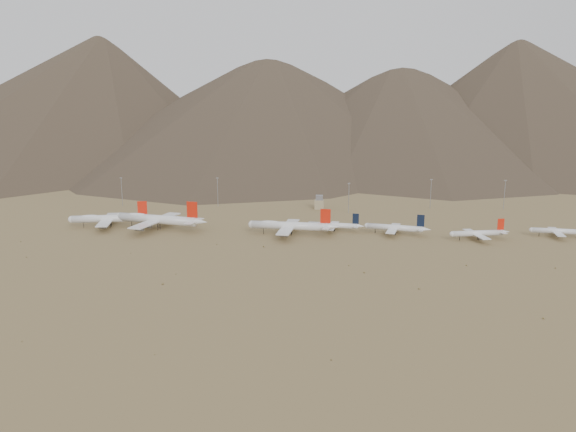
# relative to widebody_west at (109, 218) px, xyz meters

# --- Properties ---
(ground) EXTENTS (3000.00, 3000.00, 0.00)m
(ground) POSITION_rel_widebody_west_xyz_m (123.08, -33.47, -6.57)
(ground) COLOR #A08352
(ground) RESTS_ON ground
(mountain_ridge) EXTENTS (4400.00, 1000.00, 300.00)m
(mountain_ridge) POSITION_rel_widebody_west_xyz_m (123.08, 866.53, 143.43)
(mountain_ridge) COLOR brown
(mountain_ridge) RESTS_ON ground
(widebody_west) EXTENTS (63.24, 49.69, 19.07)m
(widebody_west) POSITION_rel_widebody_west_xyz_m (0.00, 0.00, 0.00)
(widebody_west) COLOR white
(widebody_west) RESTS_ON ground
(widebody_centre) EXTENTS (74.08, 58.18, 22.32)m
(widebody_centre) POSITION_rel_widebody_west_xyz_m (38.43, -4.53, 1.12)
(widebody_centre) COLOR white
(widebody_centre) RESTS_ON ground
(widebody_east) EXTENTS (65.26, 50.31, 19.38)m
(widebody_east) POSITION_rel_widebody_west_xyz_m (136.76, -12.19, 0.11)
(widebody_east) COLOR white
(widebody_east) RESTS_ON ground
(narrowbody_a) EXTENTS (41.54, 30.17, 13.76)m
(narrowbody_a) POSITION_rel_widebody_west_xyz_m (167.86, 2.25, -2.11)
(narrowbody_a) COLOR white
(narrowbody_a) RESTS_ON ground
(narrowbody_b) EXTENTS (45.86, 33.69, 15.35)m
(narrowbody_b) POSITION_rel_widebody_west_xyz_m (210.99, -4.18, -1.59)
(narrowbody_b) COLOR white
(narrowbody_b) RESTS_ON ground
(narrowbody_c) EXTENTS (42.40, 31.21, 14.23)m
(narrowbody_c) POSITION_rel_widebody_west_xyz_m (265.56, -13.87, -1.96)
(narrowbody_c) COLOR white
(narrowbody_c) RESTS_ON ground
(narrowbody_d) EXTENTS (40.47, 29.29, 13.38)m
(narrowbody_d) POSITION_rel_widebody_west_xyz_m (322.64, -1.07, -2.23)
(narrowbody_d) COLOR white
(narrowbody_d) RESTS_ON ground
(control_tower) EXTENTS (8.00, 8.00, 12.00)m
(control_tower) POSITION_rel_widebody_west_xyz_m (153.08, 86.53, -1.26)
(control_tower) COLOR tan
(control_tower) RESTS_ON ground
(mast_far_west) EXTENTS (2.00, 0.60, 25.70)m
(mast_far_west) POSITION_rel_widebody_west_xyz_m (-23.61, 84.34, 7.63)
(mast_far_west) COLOR gray
(mast_far_west) RESTS_ON ground
(mast_west) EXTENTS (2.00, 0.60, 25.70)m
(mast_west) POSITION_rel_widebody_west_xyz_m (62.18, 90.75, 7.63)
(mast_west) COLOR gray
(mast_west) RESTS_ON ground
(mast_centre) EXTENTS (2.00, 0.60, 25.70)m
(mast_centre) POSITION_rel_widebody_west_xyz_m (178.28, 69.37, 7.63)
(mast_centre) COLOR gray
(mast_centre) RESTS_ON ground
(mast_east) EXTENTS (2.00, 0.60, 25.70)m
(mast_east) POSITION_rel_widebody_west_xyz_m (250.04, 99.77, 7.63)
(mast_east) COLOR gray
(mast_east) RESTS_ON ground
(mast_far_east) EXTENTS (2.00, 0.60, 25.70)m
(mast_far_east) POSITION_rel_widebody_west_xyz_m (312.73, 99.92, 7.63)
(mast_far_east) COLOR gray
(mast_far_east) RESTS_ON ground
(desert_scrub) EXTENTS (447.25, 166.63, 0.84)m
(desert_scrub) POSITION_rel_widebody_west_xyz_m (129.58, -99.13, -6.25)
(desert_scrub) COLOR brown
(desert_scrub) RESTS_ON ground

